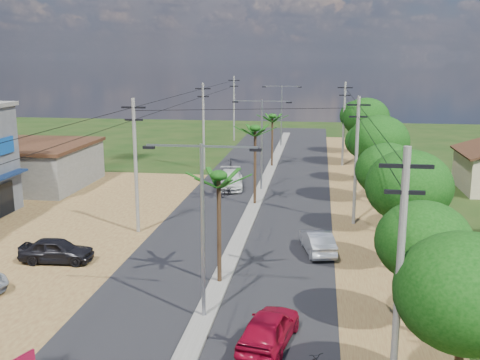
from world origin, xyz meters
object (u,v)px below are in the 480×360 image
object	(u,v)px
car_red_near	(269,329)
car_white_far	(230,180)
car_parked_dark	(57,251)
car_silver_mid	(317,242)

from	to	relation	value
car_red_near	car_white_far	size ratio (longest dim) A/B	0.81
car_white_far	car_parked_dark	distance (m)	21.01
car_red_near	car_white_far	world-z (taller)	car_white_far
car_white_far	car_parked_dark	bearing A→B (deg)	-117.57
car_silver_mid	car_white_far	distance (m)	17.95
car_white_far	car_parked_dark	world-z (taller)	car_white_far
car_red_near	car_parked_dark	distance (m)	15.08
car_silver_mid	car_parked_dark	xyz separation A→B (m)	(-14.81, -3.71, 0.02)
car_silver_mid	car_white_far	bearing A→B (deg)	-76.74
car_silver_mid	car_white_far	size ratio (longest dim) A/B	0.79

